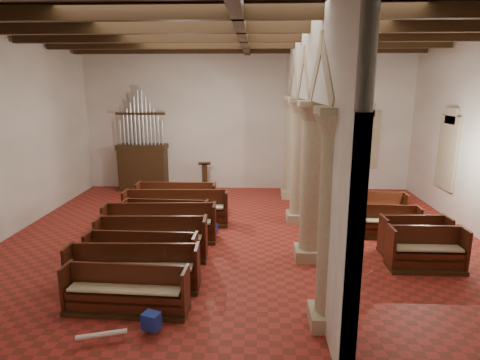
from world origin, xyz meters
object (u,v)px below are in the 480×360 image
at_px(lectern, 205,178).
at_px(nave_pew_0, 126,297).
at_px(pipe_organ, 143,159).
at_px(aisle_pew_0, 426,255).
at_px(processional_banner, 345,183).

xyz_separation_m(lectern, nave_pew_0, (-0.33, -9.71, -0.22)).
distance_m(pipe_organ, aisle_pew_0, 11.83).
relative_size(processional_banner, nave_pew_0, 1.09).
bearing_deg(pipe_organ, lectern, -0.25).
relative_size(pipe_organ, aisle_pew_0, 2.43).
xyz_separation_m(processional_banner, aisle_pew_0, (0.79, -5.63, -0.48)).
xyz_separation_m(lectern, aisle_pew_0, (6.41, -7.51, -0.18)).
bearing_deg(processional_banner, nave_pew_0, -144.43).
xyz_separation_m(nave_pew_0, aisle_pew_0, (6.74, 2.19, 0.05)).
bearing_deg(aisle_pew_0, nave_pew_0, -161.61).
xyz_separation_m(lectern, processional_banner, (5.62, -1.88, 0.30)).
xyz_separation_m(pipe_organ, lectern, (2.67, -0.01, -0.83)).
relative_size(lectern, nave_pew_0, 0.52).
bearing_deg(pipe_organ, nave_pew_0, -76.48).
bearing_deg(aisle_pew_0, lectern, 130.83).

